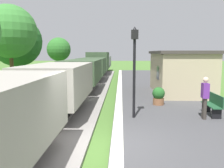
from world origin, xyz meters
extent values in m
plane|color=#47702D|center=(0.00, 0.00, 0.00)|extent=(160.00, 160.00, 0.00)
cube|color=#424244|center=(3.20, 0.00, 0.12)|extent=(6.00, 60.00, 0.25)
cube|color=silver|center=(0.40, 0.00, 0.25)|extent=(0.36, 60.00, 0.01)
cube|color=gray|center=(-2.40, 0.00, 0.06)|extent=(3.80, 60.00, 0.12)
cube|color=slate|center=(-1.68, 0.00, 0.19)|extent=(0.07, 60.00, 0.14)
cylinder|color=black|center=(-2.40, -0.50, 0.68)|extent=(1.56, 0.84, 0.84)
cylinder|color=black|center=(-2.40, 0.66, 0.93)|extent=(0.20, 0.30, 0.20)
cube|color=gray|center=(-2.40, 4.31, 1.58)|extent=(2.50, 5.60, 1.60)
cube|color=black|center=(-2.40, 4.31, 0.93)|extent=(2.10, 5.15, 0.50)
cylinder|color=black|center=(-2.40, 6.10, 0.68)|extent=(1.56, 0.84, 0.84)
cylinder|color=black|center=(-2.40, 2.51, 0.68)|extent=(1.56, 0.84, 0.84)
cylinder|color=black|center=(-2.40, 7.26, 0.93)|extent=(0.20, 0.30, 0.20)
cylinder|color=black|center=(-2.40, 1.36, 0.93)|extent=(0.20, 0.30, 0.20)
cube|color=#384C33|center=(-2.40, 10.91, 1.58)|extent=(2.50, 5.60, 1.60)
cube|color=black|center=(-2.40, 10.91, 0.93)|extent=(2.10, 5.15, 0.50)
cylinder|color=black|center=(-2.40, 12.70, 0.68)|extent=(1.56, 0.84, 0.84)
cylinder|color=black|center=(-2.40, 9.11, 0.68)|extent=(1.56, 0.84, 0.84)
cylinder|color=black|center=(-2.40, 13.86, 0.93)|extent=(0.20, 0.30, 0.20)
cylinder|color=black|center=(-2.40, 7.96, 0.93)|extent=(0.20, 0.30, 0.20)
cube|color=#384C33|center=(-2.40, 17.51, 1.58)|extent=(2.50, 5.60, 1.60)
cube|color=black|center=(-2.40, 17.51, 0.93)|extent=(2.10, 5.15, 0.50)
cylinder|color=black|center=(-2.40, 19.30, 0.68)|extent=(1.56, 0.84, 0.84)
cylinder|color=black|center=(-2.40, 15.71, 0.68)|extent=(1.56, 0.84, 0.84)
cylinder|color=black|center=(-2.40, 20.46, 0.93)|extent=(0.20, 0.30, 0.20)
cylinder|color=black|center=(-2.40, 14.56, 0.93)|extent=(0.20, 0.30, 0.20)
cube|color=#384C33|center=(-2.40, 24.11, 1.88)|extent=(2.50, 5.60, 2.20)
cube|color=black|center=(-2.40, 24.11, 0.93)|extent=(2.10, 5.15, 0.50)
cylinder|color=black|center=(-2.40, 25.90, 0.68)|extent=(1.56, 0.84, 0.84)
cylinder|color=black|center=(-2.40, 22.31, 0.68)|extent=(1.56, 0.84, 0.84)
cylinder|color=black|center=(-2.40, 27.06, 0.93)|extent=(0.20, 0.30, 0.20)
cylinder|color=black|center=(-2.40, 21.16, 0.93)|extent=(0.20, 0.30, 0.20)
cube|color=gray|center=(-2.40, 30.71, 1.58)|extent=(2.50, 5.60, 1.60)
cube|color=black|center=(-2.40, 30.71, 0.93)|extent=(2.10, 5.15, 0.50)
cylinder|color=black|center=(-2.40, 32.50, 0.68)|extent=(1.56, 0.84, 0.84)
cylinder|color=black|center=(-2.40, 28.91, 0.68)|extent=(1.56, 0.84, 0.84)
cylinder|color=black|center=(-2.40, 33.66, 0.93)|extent=(0.20, 0.30, 0.20)
cylinder|color=black|center=(-2.40, 27.76, 0.93)|extent=(0.20, 0.30, 0.20)
cube|color=tan|center=(4.40, 9.31, 1.55)|extent=(3.20, 5.50, 2.60)
cube|color=#3D3833|center=(4.40, 9.31, 2.94)|extent=(3.50, 5.80, 0.18)
cube|color=black|center=(2.79, 8.21, 1.68)|extent=(0.03, 0.90, 0.80)
cube|color=#1E4C2D|center=(4.38, 3.50, 0.69)|extent=(0.42, 1.50, 0.04)
cube|color=#1E4C2D|center=(4.57, 3.50, 0.93)|extent=(0.04, 1.50, 0.45)
cube|color=black|center=(4.38, 2.90, 0.46)|extent=(0.38, 0.06, 0.42)
cube|color=black|center=(4.38, 4.10, 0.46)|extent=(0.38, 0.06, 0.42)
cylinder|color=#38332D|center=(3.87, 2.83, 0.68)|extent=(0.15, 0.15, 0.86)
cylinder|color=#38332D|center=(3.88, 2.99, 0.68)|extent=(0.15, 0.15, 0.86)
cube|color=#662D8C|center=(3.88, 2.91, 1.41)|extent=(0.26, 0.39, 0.60)
sphere|color=beige|center=(3.88, 2.91, 1.85)|extent=(0.22, 0.22, 0.22)
cylinder|color=brown|center=(2.44, 5.52, 0.42)|extent=(0.56, 0.56, 0.34)
sphere|color=#235B23|center=(2.44, 5.52, 0.85)|extent=(0.64, 0.64, 0.64)
cylinder|color=black|center=(1.04, 3.00, 1.85)|extent=(0.11, 0.11, 3.20)
cube|color=black|center=(1.04, 3.00, 3.63)|extent=(0.28, 0.28, 0.36)
sphere|color=#F2E5BF|center=(1.04, 3.00, 3.63)|extent=(0.20, 0.20, 0.20)
cone|color=black|center=(1.04, 3.00, 3.87)|extent=(0.20, 0.20, 0.16)
cylinder|color=#4C3823|center=(-7.41, 10.39, 1.49)|extent=(0.28, 0.28, 2.99)
sphere|color=#387A33|center=(-7.41, 10.39, 4.41)|extent=(3.79, 3.79, 3.79)
cylinder|color=#4C3823|center=(-9.19, 15.46, 1.10)|extent=(0.28, 0.28, 2.21)
sphere|color=#235B23|center=(-9.19, 15.46, 3.95)|extent=(4.65, 4.65, 4.65)
cylinder|color=#4C3823|center=(-7.29, 23.31, 1.11)|extent=(0.28, 0.28, 2.22)
sphere|color=#2D6B28|center=(-7.29, 23.31, 3.33)|extent=(2.95, 2.95, 2.95)
camera|label=1|loc=(0.50, -6.70, 2.92)|focal=38.46mm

